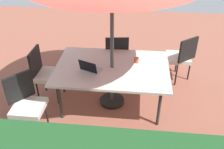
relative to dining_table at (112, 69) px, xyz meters
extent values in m
cube|color=#935442|center=(0.00, 0.00, -0.72)|extent=(10.00, 10.00, 0.02)
cube|color=silver|center=(0.00, 0.00, 0.03)|extent=(1.90, 1.29, 0.04)
cylinder|color=#333333|center=(-0.80, -0.50, -0.35)|extent=(0.05, 0.05, 0.71)
cylinder|color=#333333|center=(0.80, -0.50, -0.35)|extent=(0.05, 0.05, 0.71)
cylinder|color=#333333|center=(-0.80, 0.50, -0.35)|extent=(0.05, 0.05, 0.71)
cylinder|color=#333333|center=(0.80, 0.50, -0.35)|extent=(0.05, 0.05, 0.71)
cylinder|color=#4C4C4C|center=(0.00, 0.00, 0.54)|extent=(0.06, 0.06, 2.50)
cylinder|color=black|center=(0.00, 0.00, -0.68)|extent=(0.44, 0.44, 0.06)
cube|color=silver|center=(-1.23, -0.93, -0.22)|extent=(0.46, 0.46, 0.08)
cube|color=black|center=(-1.36, -0.76, 0.05)|extent=(0.37, 0.30, 0.45)
cylinder|color=black|center=(-1.26, -1.18, -0.48)|extent=(0.03, 0.03, 0.45)
cylinder|color=black|center=(-0.98, -0.96, -0.48)|extent=(0.03, 0.03, 0.45)
cylinder|color=black|center=(-1.48, -0.90, -0.48)|extent=(0.03, 0.03, 0.45)
cylinder|color=black|center=(-1.20, -0.67, -0.48)|extent=(0.03, 0.03, 0.45)
cube|color=silver|center=(1.14, -0.04, -0.22)|extent=(0.46, 0.46, 0.08)
cube|color=black|center=(1.35, -0.04, 0.05)|extent=(0.05, 0.44, 0.45)
cylinder|color=black|center=(0.96, 0.14, -0.48)|extent=(0.03, 0.03, 0.45)
cylinder|color=black|center=(0.96, -0.22, -0.48)|extent=(0.03, 0.03, 0.45)
cylinder|color=black|center=(1.32, 0.14, -0.48)|extent=(0.03, 0.03, 0.45)
cylinder|color=black|center=(1.32, -0.22, -0.48)|extent=(0.03, 0.03, 0.45)
cube|color=silver|center=(1.16, 0.86, -0.22)|extent=(0.46, 0.46, 0.08)
cube|color=black|center=(1.32, 0.72, 0.05)|extent=(0.32, 0.35, 0.45)
cylinder|color=black|center=(1.15, 1.11, -0.48)|extent=(0.03, 0.03, 0.45)
cylinder|color=black|center=(0.91, 0.85, -0.48)|extent=(0.03, 0.03, 0.45)
cylinder|color=black|center=(1.42, 0.87, -0.48)|extent=(0.03, 0.03, 0.45)
cylinder|color=black|center=(1.17, 0.60, -0.48)|extent=(0.03, 0.03, 0.45)
cube|color=silver|center=(0.00, -0.88, -0.22)|extent=(0.46, 0.46, 0.08)
cube|color=black|center=(-0.03, -0.67, 0.05)|extent=(0.44, 0.09, 0.45)
cylinder|color=black|center=(-0.16, -1.08, -0.48)|extent=(0.03, 0.03, 0.45)
cylinder|color=black|center=(0.20, -1.03, -0.48)|extent=(0.03, 0.03, 0.45)
cylinder|color=black|center=(-0.20, -0.72, -0.48)|extent=(0.03, 0.03, 0.45)
cylinder|color=black|center=(0.16, -0.67, -0.48)|extent=(0.03, 0.03, 0.45)
cube|color=#B7B7BC|center=(0.33, 0.11, 0.05)|extent=(0.38, 0.32, 0.02)
cube|color=black|center=(0.37, 0.21, 0.16)|extent=(0.32, 0.17, 0.20)
cylinder|color=#CC4C33|center=(-0.40, -0.20, 0.09)|extent=(0.08, 0.08, 0.09)
camera|label=1|loc=(-0.38, 3.62, 2.29)|focal=40.93mm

